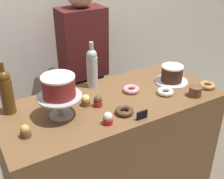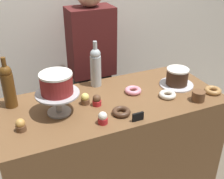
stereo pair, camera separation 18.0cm
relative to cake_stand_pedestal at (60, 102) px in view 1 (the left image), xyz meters
The scene contains 19 objects.
back_wall 1.00m from the cake_stand_pedestal, 68.84° to the left, with size 6.00×0.05×2.60m.
display_counter 0.66m from the cake_stand_pedestal, ahead, with size 1.44×0.64×0.93m.
cake_stand_pedestal is the anchor object (origin of this frame).
white_layer_cake 0.10m from the cake_stand_pedestal, behind, with size 0.19×0.19×0.12m.
silver_serving_platter 0.86m from the cake_stand_pedestal, ahead, with size 0.24×0.24×0.01m.
chocolate_round_cake 0.85m from the cake_stand_pedestal, ahead, with size 0.15×0.15×0.12m.
wine_bottle_clear 0.42m from the cake_stand_pedestal, 36.84° to the left, with size 0.08×0.08×0.33m.
wine_bottle_amber 0.32m from the cake_stand_pedestal, 142.45° to the left, with size 0.08×0.08×0.33m.
cupcake_lemon 0.19m from the cake_stand_pedestal, 11.36° to the left, with size 0.06×0.06×0.07m.
cupcake_caramel 0.26m from the cake_stand_pedestal, 158.46° to the right, with size 0.06×0.06×0.07m.
cupcake_chocolate 0.25m from the cake_stand_pedestal, ahead, with size 0.06×0.06×0.07m.
cupcake_vanilla 0.29m from the cake_stand_pedestal, 46.24° to the right, with size 0.06×0.06×0.07m.
donut_maple 1.03m from the cake_stand_pedestal, ahead, with size 0.11×0.11×0.03m.
donut_sugar 0.71m from the cake_stand_pedestal, ahead, with size 0.11×0.11×0.03m.
donut_chocolate 0.38m from the cake_stand_pedestal, 26.07° to the right, with size 0.11×0.11×0.03m.
donut_pink 0.53m from the cake_stand_pedestal, ahead, with size 0.11×0.11×0.03m.
cookie_stack 0.89m from the cake_stand_pedestal, 14.24° to the right, with size 0.08×0.08×0.07m.
price_sign_chalkboard 0.48m from the cake_stand_pedestal, 33.88° to the right, with size 0.07×0.01×0.05m.
barista_figure 0.78m from the cake_stand_pedestal, 55.06° to the left, with size 0.36×0.22×1.60m.
Camera 1 is at (-0.80, -1.37, 1.87)m, focal length 45.77 mm.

